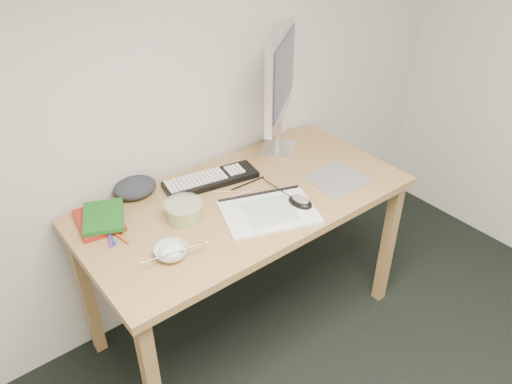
% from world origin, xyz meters
% --- Properties ---
extents(desk, '(1.40, 0.70, 0.75)m').
position_xyz_m(desk, '(0.20, 1.43, 0.67)').
color(desk, '#A57C4B').
rests_on(desk, ground).
extents(mousepad, '(0.24, 0.22, 0.00)m').
position_xyz_m(mousepad, '(0.62, 1.30, 0.75)').
color(mousepad, slate).
rests_on(mousepad, desk).
extents(sketchpad, '(0.44, 0.38, 0.01)m').
position_xyz_m(sketchpad, '(0.22, 1.28, 0.76)').
color(sketchpad, silver).
rests_on(sketchpad, desk).
extents(keyboard, '(0.44, 0.21, 0.02)m').
position_xyz_m(keyboard, '(0.16, 1.62, 0.76)').
color(keyboard, black).
rests_on(keyboard, desk).
extents(monitor, '(0.42, 0.34, 0.59)m').
position_xyz_m(monitor, '(0.59, 1.67, 1.12)').
color(monitor, silver).
rests_on(monitor, desk).
extents(mouse, '(0.09, 0.12, 0.04)m').
position_xyz_m(mouse, '(0.35, 1.24, 0.78)').
color(mouse, black).
rests_on(mouse, sketchpad).
extents(rice_bowl, '(0.12, 0.12, 0.04)m').
position_xyz_m(rice_bowl, '(-0.23, 1.30, 0.77)').
color(rice_bowl, silver).
rests_on(rice_bowl, desk).
extents(chopsticks, '(0.24, 0.06, 0.02)m').
position_xyz_m(chopsticks, '(-0.23, 1.26, 0.79)').
color(chopsticks, silver).
rests_on(chopsticks, rice_bowl).
extents(fruit_tub, '(0.15, 0.15, 0.07)m').
position_xyz_m(fruit_tub, '(-0.07, 1.46, 0.79)').
color(fruit_tub, '#CFC849').
rests_on(fruit_tub, desk).
extents(book_red, '(0.19, 0.24, 0.02)m').
position_xyz_m(book_red, '(-0.35, 1.65, 0.76)').
color(book_red, maroon).
rests_on(book_red, desk).
extents(book_green, '(0.22, 0.25, 0.02)m').
position_xyz_m(book_green, '(-0.33, 1.63, 0.78)').
color(book_green, '#175D17').
rests_on(book_green, book_red).
extents(cloth_lump, '(0.16, 0.14, 0.06)m').
position_xyz_m(cloth_lump, '(-0.14, 1.74, 0.78)').
color(cloth_lump, '#26292E').
rests_on(cloth_lump, desk).
extents(pencil_pink, '(0.18, 0.02, 0.01)m').
position_xyz_m(pencil_pink, '(0.21, 1.46, 0.75)').
color(pencil_pink, pink).
rests_on(pencil_pink, desk).
extents(pencil_tan, '(0.14, 0.12, 0.01)m').
position_xyz_m(pencil_tan, '(0.19, 1.50, 0.75)').
color(pencil_tan, tan).
rests_on(pencil_tan, desk).
extents(pencil_black, '(0.18, 0.01, 0.01)m').
position_xyz_m(pencil_black, '(0.28, 1.51, 0.75)').
color(pencil_black, black).
rests_on(pencil_black, desk).
extents(marker_blue, '(0.04, 0.14, 0.01)m').
position_xyz_m(marker_blue, '(-0.35, 1.55, 0.76)').
color(marker_blue, '#1C3C9A').
rests_on(marker_blue, desk).
extents(marker_orange, '(0.03, 0.12, 0.01)m').
position_xyz_m(marker_orange, '(-0.33, 1.52, 0.76)').
color(marker_orange, '#E0531A').
rests_on(marker_orange, desk).
extents(marker_purple, '(0.06, 0.13, 0.01)m').
position_xyz_m(marker_purple, '(-0.36, 1.54, 0.76)').
color(marker_purple, purple).
rests_on(marker_purple, desk).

